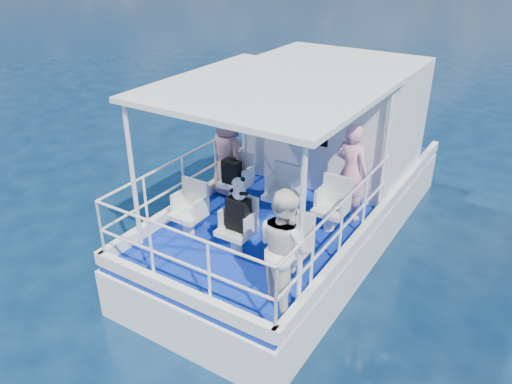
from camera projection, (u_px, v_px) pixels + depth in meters
ground at (273, 264)px, 8.64m from camera, size 2000.00×2000.00×0.00m
hull at (300, 238)px, 9.39m from camera, size 3.00×7.00×1.60m
deck at (302, 198)px, 9.00m from camera, size 2.90×6.90×0.10m
cabin at (336, 117)px, 9.45m from camera, size 2.85×2.00×2.20m
canopy at (269, 89)px, 7.05m from camera, size 3.00×3.20×0.08m
canopy_posts at (267, 163)px, 7.54m from camera, size 2.77×2.97×2.20m
railings at (255, 207)px, 7.57m from camera, size 2.84×3.59×1.00m
seat_port_fwd at (236, 191)px, 8.72m from camera, size 0.48×0.46×0.38m
seat_center_fwd at (280, 204)px, 8.29m from camera, size 0.48×0.46×0.38m
seat_stbd_fwd at (330, 219)px, 7.87m from camera, size 0.48×0.46×0.38m
seat_port_aft at (188, 223)px, 7.74m from camera, size 0.48×0.46×0.38m
seat_center_aft at (236, 240)px, 7.32m from camera, size 0.48×0.46×0.38m
seat_stbd_aft at (290, 259)px, 6.89m from camera, size 0.48×0.46×0.38m
passenger_port_fwd at (227, 154)px, 8.72m from camera, size 0.68×0.58×1.53m
passenger_stbd_fwd at (351, 172)px, 7.94m from camera, size 0.66×0.50×1.63m
passenger_stbd_aft at (285, 248)px, 6.06m from camera, size 0.96×0.90×1.58m
backpack_port at (232, 172)px, 8.48m from camera, size 0.32×0.18×0.41m
backpack_center at (238, 214)px, 7.11m from camera, size 0.33×0.19×0.50m
compact_camera at (232, 159)px, 8.38m from camera, size 0.10×0.06×0.06m
panda at (239, 188)px, 6.91m from camera, size 0.23×0.19×0.36m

